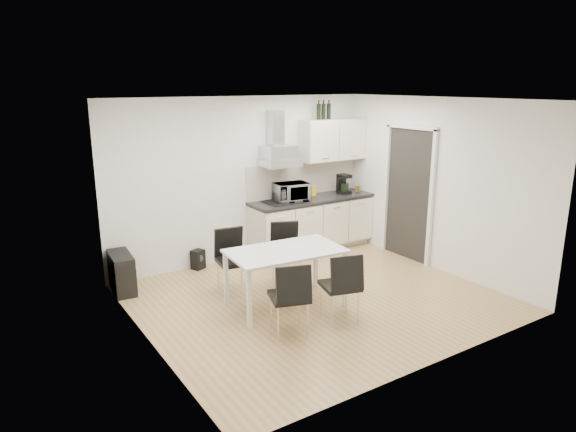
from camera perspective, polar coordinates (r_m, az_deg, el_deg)
name	(u,v)px	position (r m, az deg, el deg)	size (l,w,h in m)	color
ground	(315,298)	(6.97, 3.07, -9.09)	(4.50, 4.50, 0.00)	tan
wall_back	(243,180)	(8.22, -5.04, 4.05)	(4.50, 0.10, 2.60)	white
wall_front	(440,244)	(5.14, 16.50, -2.98)	(4.50, 0.10, 2.60)	white
wall_left	(143,231)	(5.57, -15.82, -1.58)	(0.10, 4.00, 2.60)	white
wall_right	(437,185)	(8.07, 16.27, 3.32)	(0.10, 4.00, 2.60)	white
ceiling	(318,99)	(6.39, 3.40, 12.80)	(4.50, 4.50, 0.00)	white
doorway	(408,195)	(8.45, 13.17, 2.28)	(0.08, 1.04, 2.10)	white
kitchenette	(313,202)	(8.71, 2.78, 1.54)	(2.22, 0.64, 2.52)	beige
dining_table	(286,256)	(6.52, -0.27, -4.44)	(1.51, 0.94, 0.75)	white
chair_far_left	(234,262)	(7.02, -6.05, -5.11)	(0.44, 0.50, 0.88)	black
chair_far_right	(287,255)	(7.27, -0.15, -4.31)	(0.44, 0.50, 0.88)	black
chair_near_left	(289,297)	(5.88, 0.12, -9.04)	(0.44, 0.50, 0.88)	black
chair_near_right	(340,286)	(6.21, 5.77, -7.80)	(0.44, 0.50, 0.88)	black
guitar_amp	(122,273)	(7.44, -17.99, -6.00)	(0.33, 0.67, 0.54)	black
floor_speaker	(198,259)	(8.07, -9.98, -4.78)	(0.18, 0.16, 0.30)	black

